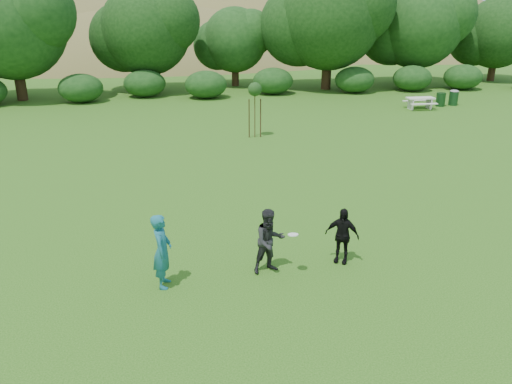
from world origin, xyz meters
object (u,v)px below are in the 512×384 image
(sapling, at_px, (255,91))
(player_teal, at_px, (162,251))
(player_black, at_px, (342,235))
(picnic_table, at_px, (420,101))
(player_grey, at_px, (270,241))
(trash_can_lidded, at_px, (454,97))
(trash_can_near, at_px, (441,100))

(sapling, bearing_deg, player_teal, -108.34)
(player_black, distance_m, sapling, 13.69)
(sapling, xyz_separation_m, picnic_table, (11.97, 5.41, -1.90))
(player_teal, xyz_separation_m, player_grey, (2.73, 0.25, -0.08))
(trash_can_lidded, bearing_deg, player_teal, -133.85)
(trash_can_lidded, bearing_deg, sapling, -157.16)
(player_teal, distance_m, picnic_table, 25.59)
(player_teal, bearing_deg, player_grey, -77.30)
(sapling, height_order, trash_can_lidded, sapling)
(sapling, bearing_deg, trash_can_near, 23.78)
(player_teal, distance_m, trash_can_lidded, 28.13)
(trash_can_near, relative_size, trash_can_lidded, 0.86)
(sapling, bearing_deg, trash_can_lidded, 22.84)
(player_black, xyz_separation_m, trash_can_lidded, (14.74, 19.84, -0.24))
(sapling, xyz_separation_m, trash_can_lidded, (14.83, 6.25, -1.88))
(player_grey, distance_m, sapling, 14.00)
(player_teal, bearing_deg, trash_can_lidded, -36.47)
(picnic_table, relative_size, trash_can_lidded, 1.71)
(player_grey, bearing_deg, trash_can_lidded, 35.48)
(player_grey, distance_m, picnic_table, 23.70)
(player_teal, distance_m, trash_can_near, 27.30)
(player_teal, relative_size, sapling, 0.67)
(player_black, relative_size, picnic_table, 0.87)
(player_teal, distance_m, player_black, 4.77)
(player_black, height_order, sapling, sapling)
(player_grey, relative_size, player_black, 1.12)
(player_teal, height_order, player_grey, player_teal)
(player_black, xyz_separation_m, trash_can_near, (13.70, 19.67, -0.33))
(player_grey, distance_m, trash_can_near, 25.34)
(player_black, xyz_separation_m, picnic_table, (11.87, 19.01, -0.27))
(sapling, bearing_deg, picnic_table, 24.34)
(player_grey, height_order, trash_can_near, player_grey)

